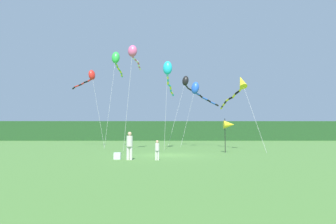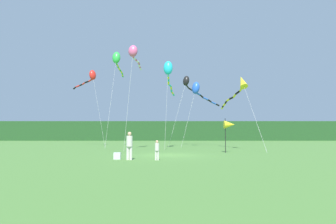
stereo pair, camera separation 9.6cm
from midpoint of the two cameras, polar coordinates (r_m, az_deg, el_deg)
The scene contains 13 objects.
ground_plane at distance 21.11m, azimuth 0.16°, elevation -8.72°, with size 120.00×120.00×0.00m, color #477533.
distant_treeline at distance 66.05m, azimuth -0.01°, elevation -3.85°, with size 108.00×3.91×4.45m, color #234C23.
person_adult at distance 17.41m, azimuth -7.73°, elevation -6.46°, with size 0.37×0.37×1.70m.
person_child at distance 17.11m, azimuth -2.16°, elevation -7.48°, with size 0.26×0.26×1.20m.
cooler_box at distance 18.01m, azimuth -10.13°, elevation -8.72°, with size 0.42×0.36×0.42m, color silver.
banner_flag_pole at distance 24.38m, azimuth 12.30°, elevation -2.55°, with size 0.90×0.70×2.87m.
kite_red at distance 38.54m, azimuth -15.35°, elevation 6.89°, with size 5.80×5.30×9.95m.
kite_rainbow at distance 29.55m, azimuth -6.96°, elevation 11.80°, with size 1.15×5.64×10.60m.
kite_cyan at distance 30.84m, azimuth 0.11°, elevation 8.19°, with size 1.41×8.17×9.37m.
kite_yellow at distance 30.40m, azimuth 14.15°, elevation 5.01°, with size 1.72×11.42×7.66m.
kite_blue at distance 35.53m, azimuth 6.00°, elevation 4.49°, with size 5.62×6.38×8.12m.
kite_black at distance 39.06m, azimuth 4.15°, elevation 5.76°, with size 6.24×8.04×9.56m.
kite_green at distance 36.89m, azimuth -10.31°, elevation 10.43°, with size 1.05×8.81×12.01m.
Camera 2 is at (-0.04, -21.05, 1.59)m, focal length 30.17 mm.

